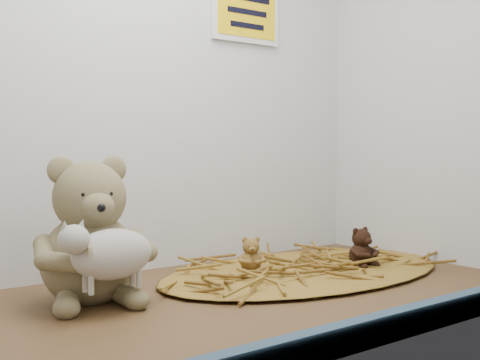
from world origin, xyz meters
TOP-DOWN VIEW (x-y plane):
  - alcove_shell at (0.00, 9.00)cm, footprint 120.40×60.20cm
  - front_rail at (0.00, -28.80)cm, footprint 119.28×2.20cm
  - straw_bed at (28.69, 7.75)cm, footprint 64.81×37.63cm
  - main_teddy at (-14.43, 12.76)cm, footprint 22.08×22.94cm
  - toy_lamb at (-14.43, 4.35)cm, footprint 16.53×10.09cm
  - mini_teddy_tan at (18.18, 12.32)cm, footprint 7.48×7.59cm
  - mini_teddy_brown at (39.19, 3.18)cm, footprint 6.40×6.74cm
  - wall_sign at (30.00, 29.40)cm, footprint 16.00×1.20cm

SIDE VIEW (x-z plane):
  - straw_bed at x=28.69cm, z-range 0.00..1.25cm
  - front_rail at x=0.00cm, z-range 0.00..3.60cm
  - mini_teddy_tan at x=18.18cm, z-range 1.25..7.92cm
  - mini_teddy_brown at x=39.19cm, z-range 1.25..9.10cm
  - toy_lamb at x=-14.43cm, z-range 3.52..14.20cm
  - main_teddy at x=-14.43cm, z-range 0.00..23.48cm
  - alcove_shell at x=0.00cm, z-range -0.20..90.20cm
  - wall_sign at x=30.00cm, z-range 49.50..60.50cm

